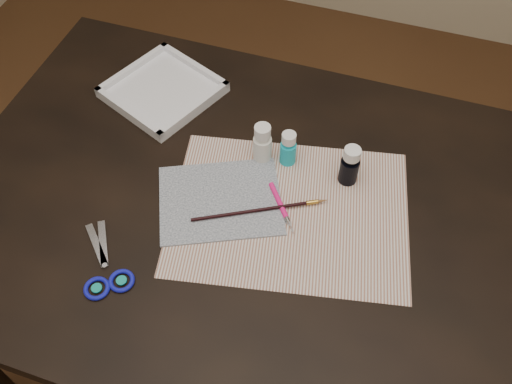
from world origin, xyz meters
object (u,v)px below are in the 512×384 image
(paint_bottle_navy, at_px, (350,165))
(palette_tray, at_px, (163,90))
(paint_bottle_cyan, at_px, (288,148))
(canvas, at_px, (220,200))
(scissors, at_px, (99,260))
(paint_bottle_white, at_px, (262,143))
(paper, at_px, (289,212))

(paint_bottle_navy, xyz_separation_m, palette_tray, (-0.48, 0.12, -0.03))
(paint_bottle_navy, bearing_deg, paint_bottle_cyan, 176.09)
(canvas, relative_size, palette_tray, 1.10)
(paint_bottle_cyan, relative_size, scissors, 0.45)
(paint_bottle_white, xyz_separation_m, palette_tray, (-0.29, 0.12, -0.04))
(canvas, bearing_deg, palette_tray, 133.47)
(paper, height_order, paint_bottle_cyan, paint_bottle_cyan)
(scissors, bearing_deg, paper, -99.75)
(paint_bottle_white, bearing_deg, canvas, -108.45)
(paint_bottle_navy, bearing_deg, paint_bottle_white, 179.90)
(paint_bottle_cyan, distance_m, palette_tray, 0.36)
(paper, height_order, paint_bottle_navy, paint_bottle_navy)
(paint_bottle_white, bearing_deg, palette_tray, 157.93)
(paint_bottle_cyan, xyz_separation_m, palette_tray, (-0.34, 0.11, -0.03))
(paper, xyz_separation_m, paint_bottle_navy, (0.09, 0.12, 0.05))
(canvas, bearing_deg, paint_bottle_white, 71.55)
(paper, distance_m, palette_tray, 0.45)
(paper, relative_size, paint_bottle_navy, 4.95)
(scissors, bearing_deg, paint_bottle_white, -77.49)
(scissors, xyz_separation_m, palette_tray, (-0.07, 0.46, 0.01))
(scissors, bearing_deg, paint_bottle_cyan, -82.88)
(paint_bottle_navy, distance_m, palette_tray, 0.49)
(palette_tray, bearing_deg, paint_bottle_white, -22.07)
(canvas, relative_size, scissors, 1.30)
(paint_bottle_white, distance_m, paint_bottle_navy, 0.19)
(scissors, height_order, palette_tray, palette_tray)
(paint_bottle_white, xyz_separation_m, scissors, (-0.22, -0.34, -0.04))
(canvas, relative_size, paint_bottle_white, 2.55)
(paper, xyz_separation_m, canvas, (-0.14, -0.02, 0.00))
(paper, height_order, paint_bottle_white, paint_bottle_white)
(paper, xyz_separation_m, paint_bottle_white, (-0.10, 0.12, 0.05))
(paint_bottle_white, distance_m, paint_bottle_cyan, 0.06)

